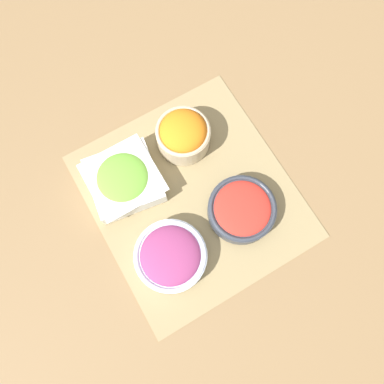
% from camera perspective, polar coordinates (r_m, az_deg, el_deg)
% --- Properties ---
extents(ground_plane, '(3.00, 3.00, 0.00)m').
position_cam_1_polar(ground_plane, '(0.85, -0.00, -0.61)').
color(ground_plane, olive).
extents(placemat, '(0.47, 0.43, 0.00)m').
position_cam_1_polar(placemat, '(0.85, -0.00, -0.57)').
color(placemat, '#937F56').
rests_on(placemat, ground_plane).
extents(onion_bowl, '(0.15, 0.15, 0.06)m').
position_cam_1_polar(onion_bowl, '(0.79, -3.27, -9.70)').
color(onion_bowl, silver).
rests_on(onion_bowl, placemat).
extents(tomato_bowl, '(0.15, 0.15, 0.05)m').
position_cam_1_polar(tomato_bowl, '(0.82, 7.61, -2.61)').
color(tomato_bowl, '#333842').
rests_on(tomato_bowl, placemat).
extents(lettuce_bowl, '(0.17, 0.17, 0.06)m').
position_cam_1_polar(lettuce_bowl, '(0.84, -10.34, 1.87)').
color(lettuce_bowl, white).
rests_on(lettuce_bowl, placemat).
extents(carrot_bowl, '(0.12, 0.12, 0.08)m').
position_cam_1_polar(carrot_bowl, '(0.85, -1.35, 8.84)').
color(carrot_bowl, '#C6B28E').
rests_on(carrot_bowl, placemat).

